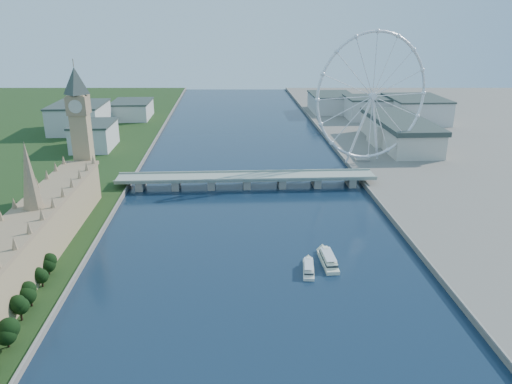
{
  "coord_description": "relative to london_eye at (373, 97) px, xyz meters",
  "views": [
    {
      "loc": [
        -13.77,
        -106.07,
        138.16
      ],
      "look_at": [
        3.22,
        210.0,
        26.56
      ],
      "focal_mm": 35.0,
      "sensor_mm": 36.0,
      "label": 1
    }
  ],
  "objects": [
    {
      "name": "parliament_range",
      "position": [
        -247.98,
        -185.08,
        -49.04
      ],
      "size": [
        24.0,
        200.0,
        70.0
      ],
      "color": "tan",
      "rests_on": "ground"
    },
    {
      "name": "big_ben",
      "position": [
        -247.98,
        -77.08,
        -0.95
      ],
      "size": [
        20.02,
        20.02,
        110.0
      ],
      "color": "tan",
      "rests_on": "ground"
    },
    {
      "name": "westminster_bridge",
      "position": [
        -119.98,
        -55.08,
        -60.89
      ],
      "size": [
        220.0,
        22.0,
        9.5
      ],
      "color": "gray",
      "rests_on": "ground"
    },
    {
      "name": "london_eye",
      "position": [
        0.0,
        0.0,
        0.0
      ],
      "size": [
        113.6,
        39.12,
        124.3
      ],
      "color": "silver",
      "rests_on": "ground"
    },
    {
      "name": "county_hall",
      "position": [
        55.02,
        74.92,
        -67.52
      ],
      "size": [
        54.0,
        144.0,
        35.0
      ],
      "primitive_type": null,
      "color": "beige",
      "rests_on": "ground"
    },
    {
      "name": "city_skyline",
      "position": [
        -80.75,
        205.0,
        -50.56
      ],
      "size": [
        505.0,
        280.0,
        32.0
      ],
      "color": "beige",
      "rests_on": "ground"
    },
    {
      "name": "tour_boat_near",
      "position": [
        -90.0,
        -208.68,
        -67.52
      ],
      "size": [
        9.91,
        26.42,
        5.66
      ],
      "primitive_type": null,
      "rotation": [
        0.0,
        0.0,
        -0.13
      ],
      "color": "silver",
      "rests_on": "ground"
    },
    {
      "name": "tour_boat_far",
      "position": [
        -77.02,
        -199.89,
        -67.52
      ],
      "size": [
        8.88,
        31.34,
        6.89
      ],
      "primitive_type": null,
      "rotation": [
        0.0,
        0.0,
        0.03
      ],
      "color": "silver",
      "rests_on": "ground"
    }
  ]
}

